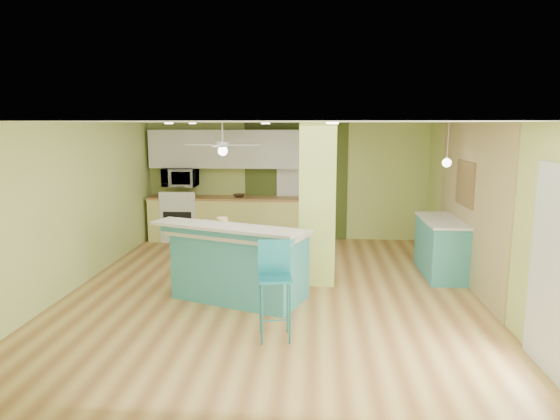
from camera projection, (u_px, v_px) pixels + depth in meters
The scene contains 23 objects.
floor at pixel (273, 291), 7.51m from camera, with size 6.00×7.00×0.01m, color #926033.
ceiling at pixel (273, 122), 7.08m from camera, with size 6.00×7.00×0.01m, color white.
wall_back at pixel (287, 181), 10.74m from camera, with size 6.00×0.01×2.50m, color #B7C569.
wall_front at pixel (234, 285), 3.85m from camera, with size 6.00×0.01×2.50m, color #B7C569.
wall_left at pixel (74, 206), 7.50m from camera, with size 0.01×7.00×2.50m, color #B7C569.
wall_right at pixel (483, 211), 7.08m from camera, with size 0.01×7.00×2.50m, color #B7C569.
wood_panel at pixel (469, 205), 7.67m from camera, with size 0.02×3.40×2.50m, color #9C8659.
olive_accent at pixel (296, 182), 10.71m from camera, with size 2.20×0.02×2.50m, color #404E1F.
interior_door at pixel (296, 193), 10.72m from camera, with size 0.82×0.05×2.00m, color silver.
french_door at pixel (556, 272), 4.86m from camera, with size 0.04×1.08×2.10m, color silver.
column at pixel (317, 204), 7.74m from camera, with size 0.55×0.55×2.50m, color #B9D060.
kitchen_run at pixel (225, 219), 10.66m from camera, with size 3.25×0.63×0.94m.
stove at pixel (182, 219), 10.72m from camera, with size 0.76×0.66×1.08m.
upper_cabinets at pixel (225, 149), 10.53m from camera, with size 3.20×0.34×0.80m, color silver.
microwave at pixel (180, 177), 10.58m from camera, with size 0.70×0.48×0.39m, color silver.
ceiling_fan at pixel (223, 146), 9.19m from camera, with size 1.41×1.41×0.61m.
pendant_lamp at pixel (447, 162), 7.73m from camera, with size 0.14×0.14×0.69m.
wall_decor at pixel (465, 184), 7.82m from camera, with size 0.03×0.90×0.70m, color brown.
peninsula at pixel (239, 263), 7.09m from camera, with size 2.28×1.78×1.14m.
bar_stool at pixel (275, 273), 5.78m from camera, with size 0.43×0.43×1.15m.
side_counter at pixel (441, 247), 8.24m from camera, with size 0.62×1.46×0.94m.
fruit_bowl at pixel (239, 196), 10.55m from camera, with size 0.27×0.27×0.07m, color #3A2717.
canister at pixel (222, 223), 7.21m from camera, with size 0.16×0.16×0.15m, color gold.
Camera 1 is at (0.62, -7.16, 2.48)m, focal length 32.00 mm.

